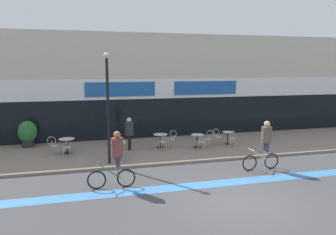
# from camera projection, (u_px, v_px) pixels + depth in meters

# --- Properties ---
(ground_plane) EXTENTS (120.00, 120.00, 0.00)m
(ground_plane) POSITION_uv_depth(u_px,v_px,m) (238.00, 201.00, 10.86)
(ground_plane) COLOR #424244
(sidewalk_slab) EXTENTS (40.00, 5.50, 0.12)m
(sidewalk_slab) POSITION_uv_depth(u_px,v_px,m) (177.00, 148.00, 17.79)
(sidewalk_slab) COLOR gray
(sidewalk_slab) RESTS_ON ground
(storefront_facade) EXTENTS (40.00, 4.06, 6.43)m
(storefront_facade) POSITION_uv_depth(u_px,v_px,m) (157.00, 86.00, 21.82)
(storefront_facade) COLOR beige
(storefront_facade) RESTS_ON ground
(bike_lane_stripe) EXTENTS (36.00, 0.70, 0.01)m
(bike_lane_stripe) POSITION_uv_depth(u_px,v_px,m) (218.00, 183.00, 12.51)
(bike_lane_stripe) COLOR #3D7AB7
(bike_lane_stripe) RESTS_ON ground
(bistro_table_0) EXTENTS (0.77, 0.77, 0.75)m
(bistro_table_0) POSITION_uv_depth(u_px,v_px,m) (67.00, 143.00, 16.38)
(bistro_table_0) COLOR black
(bistro_table_0) RESTS_ON sidewalk_slab
(bistro_table_1) EXTENTS (0.77, 0.77, 0.75)m
(bistro_table_1) POSITION_uv_depth(u_px,v_px,m) (118.00, 146.00, 15.65)
(bistro_table_1) COLOR black
(bistro_table_1) RESTS_ON sidewalk_slab
(bistro_table_2) EXTENTS (0.75, 0.75, 0.73)m
(bistro_table_2) POSITION_uv_depth(u_px,v_px,m) (160.00, 138.00, 17.60)
(bistro_table_2) COLOR black
(bistro_table_2) RESTS_ON sidewalk_slab
(bistro_table_3) EXTENTS (0.69, 0.69, 0.71)m
(bistro_table_3) POSITION_uv_depth(u_px,v_px,m) (197.00, 138.00, 17.61)
(bistro_table_3) COLOR black
(bistro_table_3) RESTS_ON sidewalk_slab
(bistro_table_4) EXTENTS (0.60, 0.60, 0.70)m
(bistro_table_4) POSITION_uv_depth(u_px,v_px,m) (228.00, 135.00, 18.37)
(bistro_table_4) COLOR black
(bistro_table_4) RESTS_ON sidewalk_slab
(cafe_chair_0_near) EXTENTS (0.42, 0.59, 0.90)m
(cafe_chair_0_near) POSITION_uv_depth(u_px,v_px,m) (66.00, 146.00, 15.79)
(cafe_chair_0_near) COLOR #B7B2AD
(cafe_chair_0_near) RESTS_ON sidewalk_slab
(cafe_chair_0_side) EXTENTS (0.58, 0.41, 0.90)m
(cafe_chair_0_side) POSITION_uv_depth(u_px,v_px,m) (54.00, 144.00, 16.23)
(cafe_chair_0_side) COLOR #B7B2AD
(cafe_chair_0_side) RESTS_ON sidewalk_slab
(cafe_chair_1_near) EXTENTS (0.44, 0.59, 0.90)m
(cafe_chair_1_near) POSITION_uv_depth(u_px,v_px,m) (119.00, 150.00, 15.06)
(cafe_chair_1_near) COLOR #B7B2AD
(cafe_chair_1_near) RESTS_ON sidewalk_slab
(cafe_chair_2_near) EXTENTS (0.45, 0.60, 0.90)m
(cafe_chair_2_near) POSITION_uv_depth(u_px,v_px,m) (163.00, 140.00, 17.00)
(cafe_chair_2_near) COLOR #B7B2AD
(cafe_chair_2_near) RESTS_ON sidewalk_slab
(cafe_chair_2_side) EXTENTS (0.59, 0.44, 0.90)m
(cafe_chair_2_side) POSITION_uv_depth(u_px,v_px,m) (171.00, 137.00, 17.76)
(cafe_chair_2_side) COLOR #B7B2AD
(cafe_chair_2_side) RESTS_ON sidewalk_slab
(cafe_chair_3_near) EXTENTS (0.44, 0.59, 0.90)m
(cafe_chair_3_near) POSITION_uv_depth(u_px,v_px,m) (201.00, 140.00, 17.01)
(cafe_chair_3_near) COLOR #B7B2AD
(cafe_chair_3_near) RESTS_ON sidewalk_slab
(cafe_chair_3_side) EXTENTS (0.60, 0.45, 0.90)m
(cafe_chair_3_side) POSITION_uv_depth(u_px,v_px,m) (208.00, 137.00, 17.75)
(cafe_chair_3_side) COLOR #B7B2AD
(cafe_chair_3_side) RESTS_ON sidewalk_slab
(cafe_chair_4_near) EXTENTS (0.42, 0.58, 0.90)m
(cafe_chair_4_near) POSITION_uv_depth(u_px,v_px,m) (233.00, 137.00, 17.77)
(cafe_chair_4_near) COLOR #B7B2AD
(cafe_chair_4_near) RESTS_ON sidewalk_slab
(cafe_chair_4_side) EXTENTS (0.57, 0.40, 0.90)m
(cafe_chair_4_side) POSITION_uv_depth(u_px,v_px,m) (217.00, 136.00, 18.21)
(cafe_chair_4_side) COLOR #B7B2AD
(cafe_chair_4_side) RESTS_ON sidewalk_slab
(planter_pot) EXTENTS (0.98, 0.98, 1.43)m
(planter_pot) POSITION_uv_depth(u_px,v_px,m) (28.00, 133.00, 17.68)
(planter_pot) COLOR #232326
(planter_pot) RESTS_ON sidewalk_slab
(lamp_post) EXTENTS (0.26, 0.26, 4.91)m
(lamp_post) POSITION_uv_depth(u_px,v_px,m) (108.00, 100.00, 14.30)
(lamp_post) COLOR black
(lamp_post) RESTS_ON sidewalk_slab
(cyclist_0) EXTENTS (1.75, 0.48, 2.14)m
(cyclist_0) POSITION_uv_depth(u_px,v_px,m) (265.00, 141.00, 14.07)
(cyclist_0) COLOR black
(cyclist_0) RESTS_ON ground
(cyclist_1) EXTENTS (1.76, 0.50, 2.13)m
(cyclist_1) POSITION_uv_depth(u_px,v_px,m) (116.00, 155.00, 11.90)
(cyclist_1) COLOR black
(cyclist_1) RESTS_ON ground
(pedestrian_near_end) EXTENTS (0.54, 0.54, 1.70)m
(pedestrian_near_end) POSITION_uv_depth(u_px,v_px,m) (129.00, 131.00, 17.06)
(pedestrian_near_end) COLOR black
(pedestrian_near_end) RESTS_ON sidewalk_slab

